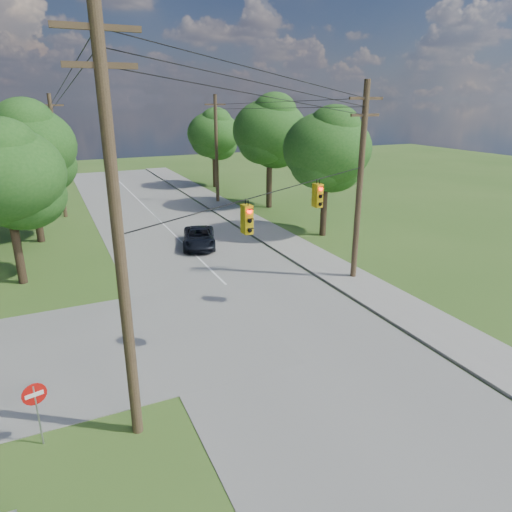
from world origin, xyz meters
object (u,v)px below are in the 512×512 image
pole_north_e (216,149)px  car_main_north (199,237)px  pole_ne (360,181)px  do_not_enter_sign (35,400)px  pole_sw (118,234)px  pole_north_w (57,156)px

pole_north_e → car_main_north: size_ratio=2.19×
pole_ne → do_not_enter_sign: pole_ne is taller
pole_ne → pole_north_e: 22.00m
pole_ne → car_main_north: (-6.09, 9.13, -4.80)m
pole_sw → pole_north_w: 29.62m
car_main_north → pole_sw: bearing=-96.5°
car_main_north → pole_north_w: bearing=138.7°
pole_sw → pole_north_e: (13.50, 29.60, -1.10)m
pole_sw → do_not_enter_sign: pole_sw is taller
pole_ne → pole_sw: bearing=-150.6°
pole_sw → pole_north_e: pole_sw is taller
pole_north_e → do_not_enter_sign: size_ratio=4.88×
pole_ne → pole_north_e: (-0.00, 22.00, -0.34)m
pole_ne → pole_north_w: size_ratio=1.05×
pole_ne → car_main_north: bearing=123.7°
car_main_north → pole_north_e: bearing=82.1°
pole_sw → pole_ne: size_ratio=1.14×
car_main_north → do_not_enter_sign: bearing=-104.5°
pole_north_e → do_not_enter_sign: 33.38m
pole_sw → do_not_enter_sign: size_ratio=5.85×
do_not_enter_sign → pole_north_e: bearing=46.9°
pole_north_w → pole_sw: bearing=-89.2°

